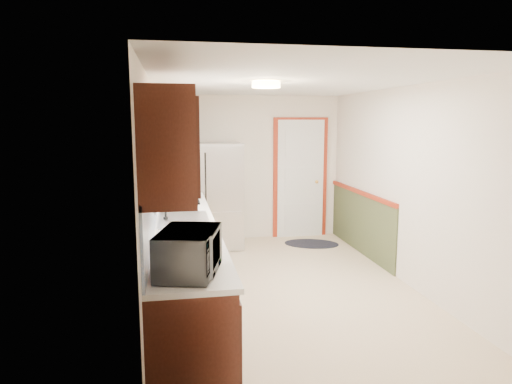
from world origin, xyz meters
name	(u,v)px	position (x,y,z in m)	size (l,w,h in m)	color
room_shell	(288,190)	(0.00, 0.00, 1.20)	(3.20, 5.20, 2.52)	beige
kitchen_run	(180,234)	(-1.24, -0.29, 0.81)	(0.63, 4.00, 2.20)	#35130C
back_wall_trim	(312,187)	(0.99, 2.21, 0.89)	(1.12, 2.30, 2.08)	maroon
ceiling_fixture	(266,85)	(-0.30, -0.20, 2.36)	(0.30, 0.30, 0.06)	#FFD88C
microwave	(189,247)	(-1.20, -1.95, 1.13)	(0.56, 0.31, 0.38)	white
refrigerator	(219,196)	(-0.59, 2.02, 0.83)	(0.71, 0.71, 1.65)	#B7B7BC
rug	(311,244)	(0.90, 1.90, 0.01)	(0.87, 0.56, 0.01)	black
cooktop	(182,201)	(-1.19, 0.95, 0.95)	(0.45, 0.54, 0.02)	black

